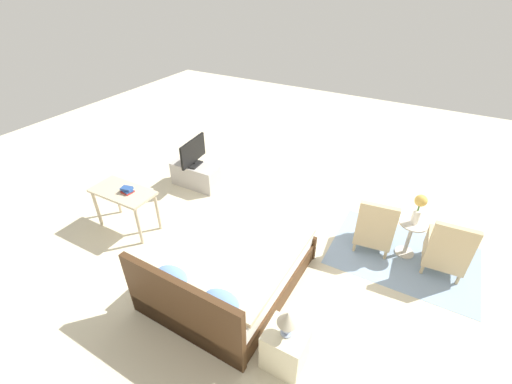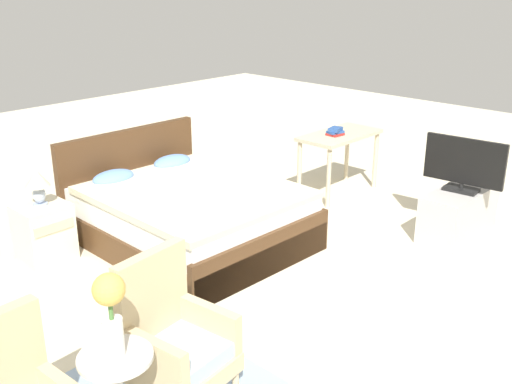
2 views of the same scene
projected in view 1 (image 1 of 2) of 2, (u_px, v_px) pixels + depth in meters
The scene contains 13 objects.
ground_plane at pixel (268, 242), 5.48m from camera, with size 16.00×16.00×0.00m, color beige.
floor_rug at pixel (403, 256), 5.23m from camera, with size 2.10×1.50×0.01m.
bed at pixel (229, 268), 4.61m from camera, with size 1.69×2.09×0.96m.
armchair_by_window_left at pixel (446, 251), 4.77m from camera, with size 0.57×0.57×0.92m.
armchair_by_window_right at pixel (375, 229), 5.17m from camera, with size 0.60×0.60×0.92m.
side_table at pixel (410, 235), 5.07m from camera, with size 0.40×0.40×0.60m.
flower_vase at pixel (419, 206), 4.79m from camera, with size 0.17×0.17×0.48m.
nightstand at pixel (285, 348), 3.69m from camera, with size 0.44×0.41×0.53m.
table_lamp at pixel (288, 320), 3.42m from camera, with size 0.22×0.22×0.33m.
tv_stand at pixel (196, 175), 6.78m from camera, with size 0.96×0.40×0.47m.
tv_flatscreen at pixel (193, 152), 6.50m from camera, with size 0.23×0.78×0.53m.
vanity_desk at pixel (124, 196), 5.47m from camera, with size 1.04×0.52×0.73m.
book_stack at pixel (127, 190), 5.35m from camera, with size 0.20×0.16×0.09m.
Camera 1 is at (-1.83, 3.69, 3.71)m, focal length 24.00 mm.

